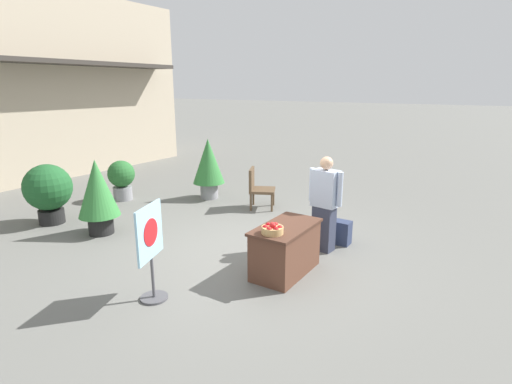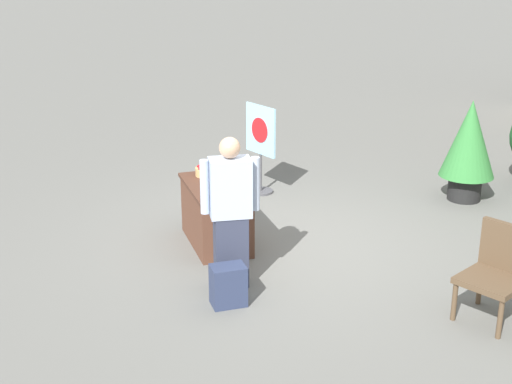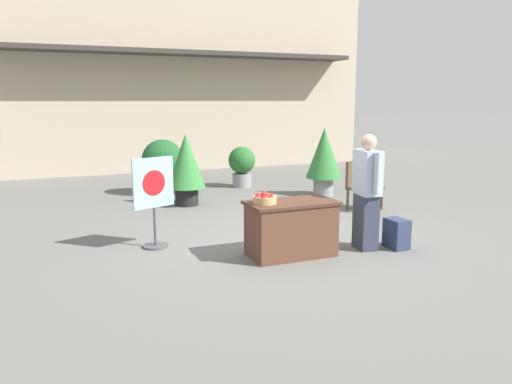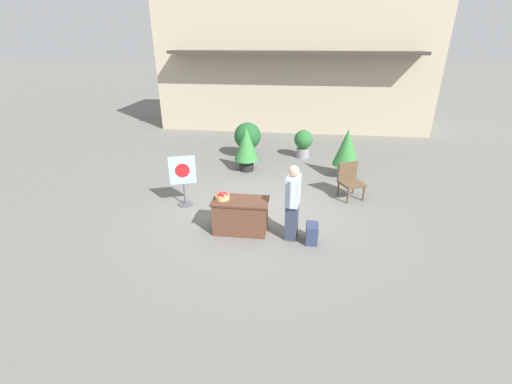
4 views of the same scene
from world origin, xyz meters
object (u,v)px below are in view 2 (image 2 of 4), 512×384
object	(u,v)px
apple_basket	(208,170)
potted_plant_far_left	(469,144)
person_visitor	(230,212)
backpack	(228,285)
display_table	(216,214)
poster_board	(261,145)
patio_chair	(498,269)

from	to	relation	value
apple_basket	potted_plant_far_left	size ratio (longest dim) A/B	0.21
person_visitor	backpack	xyz separation A→B (m)	(0.42, -0.15, -0.61)
person_visitor	potted_plant_far_left	size ratio (longest dim) A/B	1.13
display_table	potted_plant_far_left	bearing A→B (deg)	96.84
person_visitor	backpack	distance (m)	0.75
apple_basket	poster_board	distance (m)	1.63
backpack	potted_plant_far_left	bearing A→B (deg)	116.24
backpack	poster_board	distance (m)	3.45
person_visitor	patio_chair	world-z (taller)	person_visitor
poster_board	patio_chair	distance (m)	4.27
poster_board	apple_basket	bearing A→B (deg)	28.67
display_table	poster_board	bearing A→B (deg)	146.14
potted_plant_far_left	display_table	bearing A→B (deg)	-83.16
poster_board	backpack	bearing A→B (deg)	46.58
poster_board	display_table	bearing A→B (deg)	36.16
backpack	patio_chair	xyz separation A→B (m)	(1.01, 2.37, 0.30)
display_table	person_visitor	world-z (taller)	person_visitor
potted_plant_far_left	apple_basket	bearing A→B (deg)	-89.08
backpack	poster_board	xyz separation A→B (m)	(-3.13, 1.36, 0.50)
person_visitor	patio_chair	size ratio (longest dim) A/B	1.75
apple_basket	potted_plant_far_left	xyz separation A→B (m)	(-0.06, 3.71, 0.00)
patio_chair	potted_plant_far_left	world-z (taller)	potted_plant_far_left
person_visitor	poster_board	distance (m)	2.96
display_table	apple_basket	distance (m)	0.58
apple_basket	backpack	xyz separation A→B (m)	(1.91, -0.28, -0.60)
poster_board	patio_chair	world-z (taller)	poster_board
person_visitor	poster_board	bearing A→B (deg)	-17.35
display_table	poster_board	distance (m)	1.96
poster_board	potted_plant_far_left	distance (m)	2.88
person_visitor	patio_chair	bearing A→B (deg)	-116.15
display_table	patio_chair	size ratio (longest dim) A/B	1.30
display_table	person_visitor	xyz separation A→B (m)	(1.10, -0.13, 0.44)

